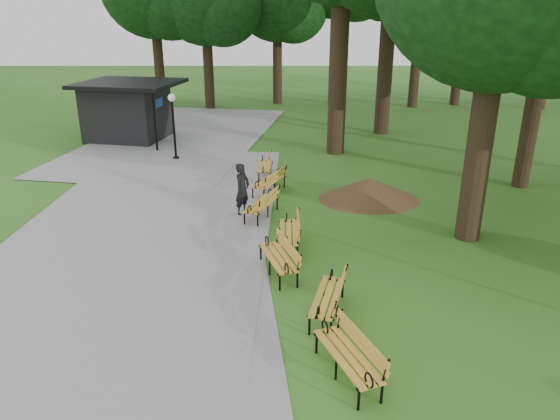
{
  "coord_description": "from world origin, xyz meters",
  "views": [
    {
      "loc": [
        0.22,
        -12.48,
        6.23
      ],
      "look_at": [
        0.24,
        0.75,
        1.1
      ],
      "focal_mm": 33.48,
      "sensor_mm": 36.0,
      "label": 1
    }
  ],
  "objects_px": {
    "person": "(242,190)",
    "dirt_mound": "(370,189)",
    "bench_0": "(348,356)",
    "bench_2": "(278,258)",
    "bench_6": "(264,166)",
    "bench_4": "(261,204)",
    "lamp_post": "(173,112)",
    "bench_1": "(327,297)",
    "bench_3": "(289,232)",
    "kiosk": "(127,111)",
    "bench_5": "(269,181)"
  },
  "relations": [
    {
      "from": "person",
      "to": "bench_2",
      "type": "height_order",
      "value": "person"
    },
    {
      "from": "dirt_mound",
      "to": "bench_0",
      "type": "distance_m",
      "value": 9.56
    },
    {
      "from": "bench_1",
      "to": "bench_6",
      "type": "distance_m",
      "value": 10.09
    },
    {
      "from": "lamp_post",
      "to": "bench_2",
      "type": "distance_m",
      "value": 11.68
    },
    {
      "from": "lamp_post",
      "to": "bench_3",
      "type": "height_order",
      "value": "lamp_post"
    },
    {
      "from": "lamp_post",
      "to": "bench_4",
      "type": "height_order",
      "value": "lamp_post"
    },
    {
      "from": "bench_1",
      "to": "bench_2",
      "type": "xyz_separation_m",
      "value": [
        -1.06,
        1.9,
        0.0
      ]
    },
    {
      "from": "person",
      "to": "dirt_mound",
      "type": "xyz_separation_m",
      "value": [
        4.31,
        1.4,
        -0.46
      ]
    },
    {
      "from": "bench_6",
      "to": "bench_4",
      "type": "bearing_deg",
      "value": -2.3
    },
    {
      "from": "person",
      "to": "bench_0",
      "type": "bearing_deg",
      "value": -133.0
    },
    {
      "from": "bench_0",
      "to": "bench_2",
      "type": "relative_size",
      "value": 1.0
    },
    {
      "from": "dirt_mound",
      "to": "bench_5",
      "type": "xyz_separation_m",
      "value": [
        -3.5,
        0.69,
        0.05
      ]
    },
    {
      "from": "bench_2",
      "to": "bench_4",
      "type": "height_order",
      "value": "same"
    },
    {
      "from": "bench_2",
      "to": "bench_3",
      "type": "relative_size",
      "value": 1.0
    },
    {
      "from": "kiosk",
      "to": "bench_0",
      "type": "distance_m",
      "value": 20.43
    },
    {
      "from": "bench_0",
      "to": "bench_2",
      "type": "distance_m",
      "value": 4.13
    },
    {
      "from": "bench_6",
      "to": "bench_3",
      "type": "bearing_deg",
      "value": 4.84
    },
    {
      "from": "person",
      "to": "lamp_post",
      "type": "distance_m",
      "value": 7.53
    },
    {
      "from": "person",
      "to": "bench_3",
      "type": "distance_m",
      "value": 2.87
    },
    {
      "from": "person",
      "to": "lamp_post",
      "type": "relative_size",
      "value": 0.6
    },
    {
      "from": "lamp_post",
      "to": "bench_6",
      "type": "height_order",
      "value": "lamp_post"
    },
    {
      "from": "lamp_post",
      "to": "bench_6",
      "type": "distance_m",
      "value": 5.01
    },
    {
      "from": "kiosk",
      "to": "dirt_mound",
      "type": "relative_size",
      "value": 1.57
    },
    {
      "from": "lamp_post",
      "to": "bench_1",
      "type": "xyz_separation_m",
      "value": [
        5.59,
        -12.54,
        -1.64
      ]
    },
    {
      "from": "kiosk",
      "to": "bench_3",
      "type": "height_order",
      "value": "kiosk"
    },
    {
      "from": "bench_5",
      "to": "bench_6",
      "type": "xyz_separation_m",
      "value": [
        -0.22,
        1.94,
        0.0
      ]
    },
    {
      "from": "lamp_post",
      "to": "bench_5",
      "type": "height_order",
      "value": "lamp_post"
    },
    {
      "from": "bench_0",
      "to": "bench_2",
      "type": "bearing_deg",
      "value": 176.35
    },
    {
      "from": "bench_6",
      "to": "kiosk",
      "type": "bearing_deg",
      "value": -134.91
    },
    {
      "from": "person",
      "to": "bench_6",
      "type": "xyz_separation_m",
      "value": [
        0.58,
        4.03,
        -0.41
      ]
    },
    {
      "from": "bench_1",
      "to": "bench_3",
      "type": "distance_m",
      "value": 3.56
    },
    {
      "from": "bench_2",
      "to": "bench_6",
      "type": "relative_size",
      "value": 1.0
    },
    {
      "from": "person",
      "to": "bench_1",
      "type": "xyz_separation_m",
      "value": [
        2.21,
        -5.93,
        -0.41
      ]
    },
    {
      "from": "lamp_post",
      "to": "bench_0",
      "type": "xyz_separation_m",
      "value": [
        5.77,
        -14.57,
        -1.64
      ]
    },
    {
      "from": "bench_3",
      "to": "bench_5",
      "type": "xyz_separation_m",
      "value": [
        -0.63,
        4.54,
        0.0
      ]
    },
    {
      "from": "bench_4",
      "to": "bench_5",
      "type": "height_order",
      "value": "same"
    },
    {
      "from": "bench_0",
      "to": "bench_5",
      "type": "bearing_deg",
      "value": 167.77
    },
    {
      "from": "person",
      "to": "bench_6",
      "type": "height_order",
      "value": "person"
    },
    {
      "from": "lamp_post",
      "to": "bench_6",
      "type": "bearing_deg",
      "value": -33.08
    },
    {
      "from": "bench_4",
      "to": "bench_0",
      "type": "bearing_deg",
      "value": 33.93
    },
    {
      "from": "kiosk",
      "to": "bench_5",
      "type": "xyz_separation_m",
      "value": [
        7.26,
        -8.34,
        -1.01
      ]
    },
    {
      "from": "bench_1",
      "to": "bench_3",
      "type": "xyz_separation_m",
      "value": [
        -0.77,
        3.48,
        0.0
      ]
    },
    {
      "from": "person",
      "to": "bench_3",
      "type": "relative_size",
      "value": 0.9
    },
    {
      "from": "person",
      "to": "bench_4",
      "type": "relative_size",
      "value": 0.9
    },
    {
      "from": "bench_4",
      "to": "bench_5",
      "type": "xyz_separation_m",
      "value": [
        0.2,
        2.32,
        0.0
      ]
    },
    {
      "from": "bench_1",
      "to": "person",
      "type": "bearing_deg",
      "value": -144.92
    },
    {
      "from": "lamp_post",
      "to": "bench_3",
      "type": "distance_m",
      "value": 10.39
    },
    {
      "from": "bench_4",
      "to": "bench_3",
      "type": "bearing_deg",
      "value": 41.39
    },
    {
      "from": "dirt_mound",
      "to": "bench_2",
      "type": "height_order",
      "value": "bench_2"
    },
    {
      "from": "bench_3",
      "to": "bench_4",
      "type": "bearing_deg",
      "value": -159.16
    }
  ]
}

